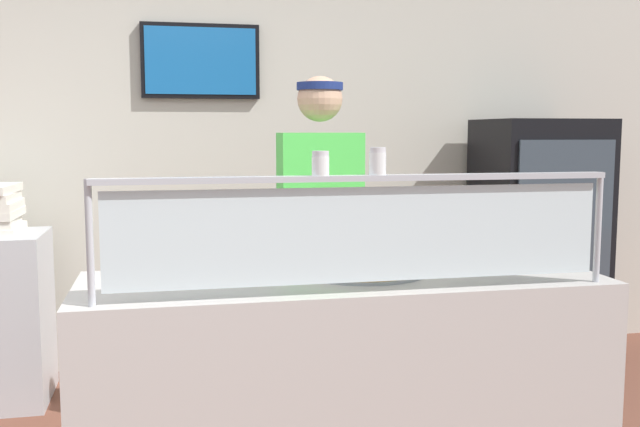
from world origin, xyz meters
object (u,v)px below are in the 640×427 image
Objects in this scene: worker_figure at (321,238)px; drink_fridge at (538,241)px; pizza_tray at (362,268)px; pepper_flake_shaker at (378,163)px; pizza_server at (365,264)px; parmesan_shaker at (321,165)px.

worker_figure is 1.92m from drink_fridge.
pepper_flake_shaker reaches higher than pizza_tray.
pizza_tray is 2.22m from drink_fridge.
pizza_server is 2.96× the size of pepper_flake_shaker.
pizza_tray is at bearing 121.64° from pizza_server.
drink_fridge is at bearing 29.92° from worker_figure.
worker_figure is (-0.04, 0.57, 0.04)m from pizza_tray.
pepper_flake_shaker is 1.00m from worker_figure.
pizza_tray is 1.81× the size of pizza_server.
parmesan_shaker is at bearing 180.00° from pepper_flake_shaker.
pepper_flake_shaker is at bearing -82.60° from pizza_server.
pepper_flake_shaker is 2.57m from drink_fridge.
pepper_flake_shaker is (-0.05, -0.35, 0.43)m from pizza_tray.
worker_figure is at bearing 89.83° from pepper_flake_shaker.
parmesan_shaker reaches higher than pizza_tray.
pizza_server is 2.23m from drink_fridge.
parmesan_shaker is (-0.25, -0.33, 0.41)m from pizza_server.
parmesan_shaker is at bearing -102.34° from worker_figure.
parmesan_shaker is 0.20m from pepper_flake_shaker.
pepper_flake_shaker is (0.20, 0.00, 0.01)m from parmesan_shaker.
drink_fridge is (1.60, 1.54, -0.20)m from pizza_server.
pizza_tray is at bearing -136.60° from drink_fridge.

